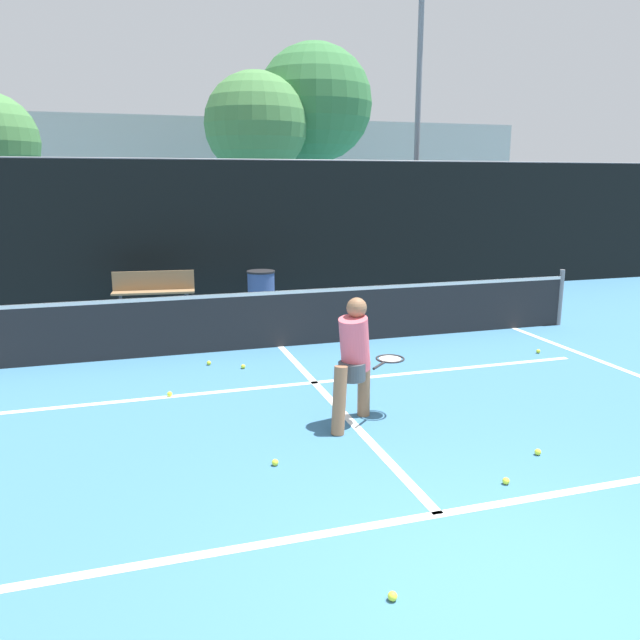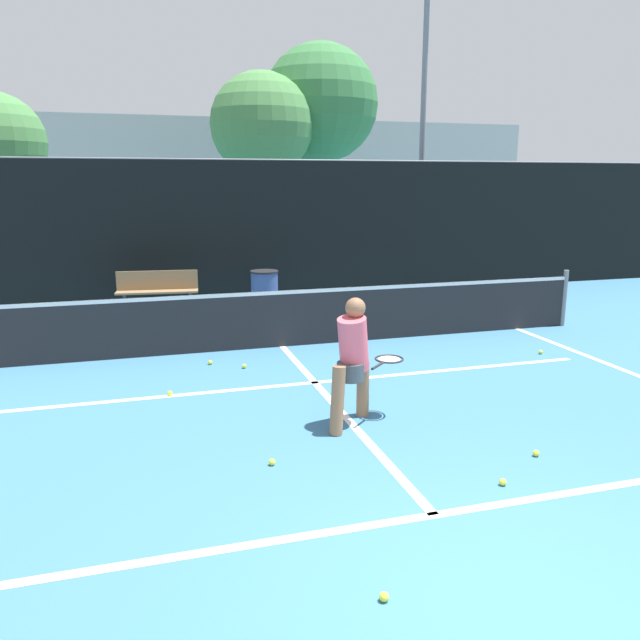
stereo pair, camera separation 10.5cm
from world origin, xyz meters
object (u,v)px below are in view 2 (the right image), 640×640
at_px(courtside_bench, 157,290).
at_px(parked_car, 87,261).
at_px(trash_bin, 265,289).
at_px(player_practicing, 353,357).

distance_m(courtside_bench, parked_car, 4.91).
bearing_deg(courtside_bench, trash_bin, 2.03).
distance_m(courtside_bench, trash_bin, 2.26).
bearing_deg(trash_bin, player_practicing, -93.01).
height_order(courtside_bench, trash_bin, courtside_bench).
bearing_deg(player_practicing, courtside_bench, 61.78).
relative_size(courtside_bench, trash_bin, 2.11).
bearing_deg(trash_bin, courtside_bench, 175.40).
xyz_separation_m(trash_bin, parked_car, (-3.95, 4.79, 0.17)).
distance_m(player_practicing, trash_bin, 6.85).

